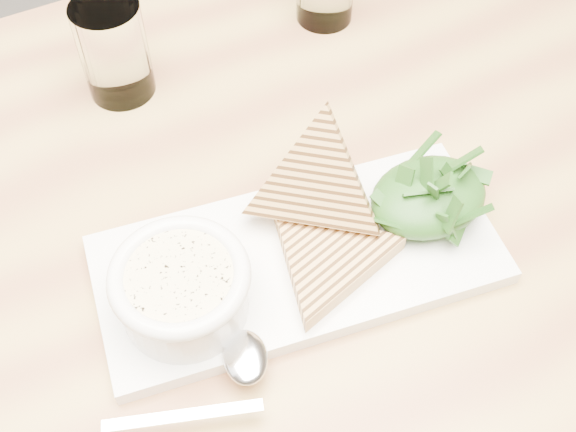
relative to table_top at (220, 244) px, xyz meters
name	(u,v)px	position (x,y,z in m)	size (l,w,h in m)	color
table_top	(220,244)	(0.00, 0.00, 0.00)	(1.21, 0.81, 0.04)	#AA8547
table_leg_br	(433,109)	(0.55, 0.35, -0.39)	(0.06, 0.06, 0.74)	#AA8547
platter	(298,260)	(0.05, -0.07, 0.03)	(0.36, 0.16, 0.02)	white
soup_bowl	(183,294)	(-0.06, -0.07, 0.06)	(0.11, 0.11, 0.04)	white
soup	(179,277)	(-0.06, -0.07, 0.08)	(0.09, 0.09, 0.01)	beige
bowl_rim	(179,276)	(-0.06, -0.07, 0.09)	(0.11, 0.11, 0.01)	white
sandwich_flat	(328,258)	(0.07, -0.09, 0.05)	(0.14, 0.14, 0.02)	tan
sandwich_lean	(316,183)	(0.08, -0.03, 0.08)	(0.14, 0.14, 0.08)	tan
salad_base	(428,197)	(0.18, -0.08, 0.06)	(0.11, 0.09, 0.04)	#15380F
arugula_pile	(429,193)	(0.18, -0.08, 0.06)	(0.11, 0.10, 0.05)	#28561B
spoon_bowl	(246,357)	(-0.03, -0.14, 0.04)	(0.04, 0.05, 0.01)	silver
spoon_handle	(183,416)	(-0.10, -0.16, 0.04)	(0.12, 0.01, 0.00)	silver
glass_near	(114,50)	(-0.02, 0.22, 0.07)	(0.07, 0.07, 0.11)	white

